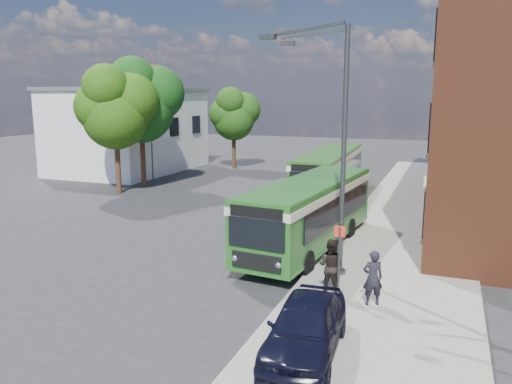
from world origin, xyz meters
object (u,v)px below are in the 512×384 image
at_px(street_lamp, 334,148).
at_px(bus_rear, 330,169).
at_px(bus_front, 309,208).
at_px(parked_car, 305,326).

bearing_deg(street_lamp, bus_rear, 103.25).
bearing_deg(street_lamp, bus_front, 118.99).
relative_size(street_lamp, parked_car, 2.10).
bearing_deg(bus_rear, parked_car, -78.53).
bearing_deg(bus_rear, bus_front, -81.13).
xyz_separation_m(bus_front, parked_car, (2.40, -9.08, -0.95)).
height_order(bus_front, parked_car, bus_front).
bearing_deg(bus_rear, street_lamp, -76.75).
distance_m(bus_front, parked_car, 9.44).
distance_m(bus_rear, parked_car, 21.42).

